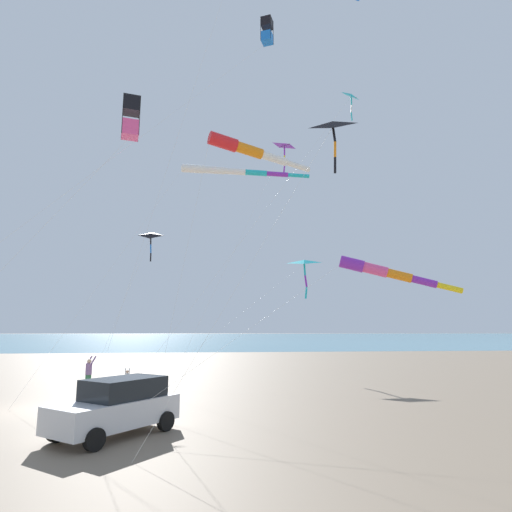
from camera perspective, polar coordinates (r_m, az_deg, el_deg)
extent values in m
plane|color=#756654|center=(21.95, -28.58, -17.92)|extent=(600.00, 600.00, 0.00)
cube|color=teal|center=(185.38, -8.69, -10.80)|extent=(240.00, 600.00, 0.01)
cube|color=silver|center=(15.73, -18.59, -19.50)|extent=(4.52, 4.12, 0.84)
cube|color=black|center=(15.84, -17.43, -16.71)|extent=(3.03, 2.88, 0.68)
cylinder|color=black|center=(14.21, -21.06, -22.20)|extent=(0.65, 0.58, 0.66)
cylinder|color=black|center=(15.68, -25.39, -20.68)|extent=(0.65, 0.58, 0.66)
cylinder|color=black|center=(16.13, -12.13, -21.05)|extent=(0.65, 0.58, 0.66)
cylinder|color=black|center=(17.44, -16.76, -19.99)|extent=(0.65, 0.58, 0.66)
cube|color=green|center=(18.85, -16.59, -19.66)|extent=(0.60, 0.40, 0.36)
cube|color=white|center=(18.82, -16.56, -19.03)|extent=(0.62, 0.42, 0.06)
cube|color=#3D7F51|center=(28.04, -21.83, -15.54)|extent=(0.35, 0.30, 0.81)
cylinder|color=#8E6B9E|center=(27.97, -21.73, -14.05)|extent=(0.51, 0.51, 0.67)
sphere|color=beige|center=(27.93, -21.67, -13.11)|extent=(0.25, 0.25, 0.25)
cylinder|color=#8E6B9E|center=(28.16, -21.64, -12.99)|extent=(0.40, 0.30, 0.50)
cylinder|color=#8E6B9E|center=(27.92, -21.18, -13.05)|extent=(0.40, 0.30, 0.50)
cube|color=#8E6B9E|center=(26.71, -17.14, -16.42)|extent=(0.22, 0.13, 0.53)
cylinder|color=silver|center=(26.65, -17.08, -15.40)|extent=(0.28, 0.28, 0.44)
sphere|color=tan|center=(26.62, -17.05, -14.75)|extent=(0.17, 0.17, 0.17)
cylinder|color=silver|center=(26.73, -17.28, -14.66)|extent=(0.27, 0.11, 0.33)
cylinder|color=silver|center=(26.72, -16.80, -14.68)|extent=(0.27, 0.11, 0.33)
cylinder|color=white|center=(25.93, -8.60, 11.63)|extent=(0.62, 1.34, 0.58)
cylinder|color=white|center=(25.76, -5.75, 11.52)|extent=(0.56, 1.33, 0.52)
cylinder|color=white|center=(25.65, -2.87, 11.38)|extent=(0.51, 1.33, 0.47)
cylinder|color=#1EB7C6|center=(25.60, 0.03, 11.22)|extent=(0.45, 1.32, 0.41)
cylinder|color=purple|center=(25.62, 2.92, 11.02)|extent=(0.40, 1.31, 0.36)
cylinder|color=#1EB7C6|center=(25.70, 5.80, 10.80)|extent=(0.34, 1.30, 0.30)
cylinder|color=white|center=(23.07, -19.39, -2.01)|extent=(3.86, 6.90, 12.88)
pyramid|color=black|center=(28.48, -14.08, 2.86)|extent=(0.81, 1.27, 0.56)
cylinder|color=black|center=(28.51, -14.07, 2.72)|extent=(0.94, 0.07, 0.63)
cylinder|color=black|center=(28.42, -14.08, 2.06)|extent=(0.14, 0.14, 0.56)
cylinder|color=blue|center=(28.33, -14.08, 0.96)|extent=(0.17, 0.14, 0.56)
cylinder|color=black|center=(28.27, -14.10, -0.17)|extent=(0.13, 0.10, 0.56)
cylinder|color=white|center=(27.24, -17.83, -6.75)|extent=(1.83, 2.94, 9.53)
pyramid|color=black|center=(17.47, 10.37, 17.30)|extent=(1.25, 1.59, 0.65)
cylinder|color=black|center=(17.48, 10.39, 17.03)|extent=(0.99, 0.37, 0.73)
cylinder|color=black|center=(17.32, 10.53, 15.91)|extent=(0.14, 0.18, 0.63)
cylinder|color=orange|center=(17.07, 10.67, 14.00)|extent=(0.16, 0.13, 0.63)
cylinder|color=black|center=(16.87, 10.67, 12.00)|extent=(0.16, 0.11, 0.63)
cylinder|color=white|center=(13.82, -0.62, -0.92)|extent=(2.67, 6.66, 11.33)
cylinder|color=purple|center=(20.11, 12.87, -1.06)|extent=(0.90, 1.31, 0.84)
cylinder|color=#EF4C93|center=(20.12, 15.87, -1.80)|extent=(0.82, 1.27, 0.77)
cylinder|color=orange|center=(20.19, 18.87, -2.53)|extent=(0.74, 1.23, 0.69)
cylinder|color=purple|center=(20.31, 21.84, -3.24)|extent=(0.66, 1.18, 0.62)
cylinder|color=yellow|center=(20.49, 24.77, -3.93)|extent=(0.58, 1.14, 0.54)
cylinder|color=white|center=(16.64, -2.19, -10.74)|extent=(4.71, 9.75, 6.52)
cylinder|color=white|center=(18.94, -11.45, 13.05)|extent=(0.28, 5.74, 21.64)
cube|color=black|center=(17.30, -16.53, 18.95)|extent=(0.72, 0.72, 0.60)
cube|color=#EF4C93|center=(16.87, -16.69, 16.08)|extent=(0.72, 0.72, 0.60)
cylinder|color=black|center=(17.36, -15.62, 17.02)|extent=(0.02, 0.02, 1.56)
cylinder|color=black|center=(17.34, -17.69, 17.15)|extent=(0.02, 0.02, 1.56)
cylinder|color=black|center=(16.82, -15.48, 17.92)|extent=(0.02, 0.02, 1.56)
cylinder|color=black|center=(16.81, -17.63, 18.06)|extent=(0.02, 0.02, 1.56)
cylinder|color=red|center=(19.02, -4.51, 15.19)|extent=(0.94, 1.42, 0.75)
cylinder|color=orange|center=(19.34, -0.96, 14.15)|extent=(0.84, 1.38, 0.64)
cylinder|color=white|center=(19.73, 2.43, 13.11)|extent=(0.73, 1.33, 0.54)
cylinder|color=white|center=(20.20, 5.66, 12.06)|extent=(0.63, 1.29, 0.43)
cylinder|color=white|center=(17.69, -10.05, -2.45)|extent=(0.91, 2.08, 11.50)
pyramid|color=purple|center=(29.05, 3.89, 14.86)|extent=(1.40, 1.62, 0.31)
cylinder|color=black|center=(29.02, 3.88, 14.71)|extent=(1.11, 0.54, 0.24)
cylinder|color=purple|center=(28.90, 3.88, 14.01)|extent=(0.16, 0.11, 0.62)
cylinder|color=yellow|center=(28.71, 3.89, 12.85)|extent=(0.16, 0.13, 0.62)
cylinder|color=purple|center=(28.52, 3.85, 11.67)|extent=(0.19, 0.19, 0.63)
cylinder|color=white|center=(25.13, -3.39, -0.11)|extent=(2.50, 7.09, 15.52)
pyramid|color=#1EB7C6|center=(25.96, 12.82, 20.53)|extent=(1.06, 1.24, 0.51)
cylinder|color=black|center=(25.95, 12.76, 20.40)|extent=(0.71, 0.39, 0.59)
cylinder|color=#1EB7C6|center=(25.82, 12.80, 19.82)|extent=(0.13, 0.12, 0.48)
cylinder|color=white|center=(25.58, 12.81, 18.90)|extent=(0.13, 0.15, 0.49)
cylinder|color=#1EB7C6|center=(25.34, 12.84, 17.97)|extent=(0.10, 0.12, 0.48)
cylinder|color=white|center=(21.63, -1.44, 2.73)|extent=(0.20, 11.93, 16.45)
cube|color=black|center=(25.03, 1.50, 28.99)|extent=(0.70, 0.70, 0.53)
cube|color=blue|center=(24.51, 1.51, 27.44)|extent=(0.70, 0.70, 0.53)
cylinder|color=black|center=(24.91, 2.37, 27.97)|extent=(0.02, 0.02, 1.38)
cylinder|color=black|center=(25.03, 1.04, 27.76)|extent=(0.02, 0.02, 1.38)
cylinder|color=black|center=(24.51, 1.98, 28.71)|extent=(0.02, 0.02, 1.38)
cylinder|color=black|center=(24.63, 0.62, 28.48)|extent=(0.02, 0.02, 1.38)
cylinder|color=white|center=(16.99, -21.93, 9.89)|extent=(7.90, 14.57, 18.10)
pyramid|color=#1EB7C6|center=(35.14, 6.56, -0.73)|extent=(1.94, 2.44, 0.56)
cylinder|color=black|center=(35.15, 6.57, -0.94)|extent=(1.81, 0.54, 0.46)
cylinder|color=#1EB7C6|center=(35.03, 6.62, -1.87)|extent=(0.26, 0.23, 0.97)
cylinder|color=purple|center=(34.88, 6.78, -3.42)|extent=(0.24, 0.30, 0.98)
cylinder|color=#1EB7C6|center=(34.76, 6.82, -4.98)|extent=(0.17, 0.27, 0.98)
cylinder|color=white|center=(29.93, -2.43, -8.10)|extent=(8.06, 11.48, 8.84)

